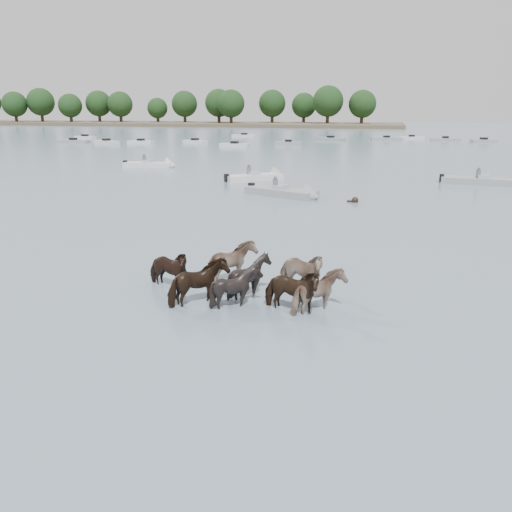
# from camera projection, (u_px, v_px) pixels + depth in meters

# --- Properties ---
(ground) EXTENTS (400.00, 400.00, 0.00)m
(ground) POSITION_uv_depth(u_px,v_px,m) (206.00, 294.00, 16.85)
(ground) COLOR slate
(ground) RESTS_ON ground
(shoreline) EXTENTS (160.00, 30.00, 1.00)m
(shoreline) POSITION_uv_depth(u_px,v_px,m) (155.00, 124.00, 172.83)
(shoreline) COLOR #4C4233
(shoreline) RESTS_ON ground
(pony_herd) EXTENTS (6.94, 4.20, 1.59)m
(pony_herd) POSITION_uv_depth(u_px,v_px,m) (247.00, 280.00, 16.34)
(pony_herd) COLOR black
(pony_herd) RESTS_ON ground
(swimming_pony) EXTENTS (0.72, 0.44, 0.44)m
(swimming_pony) POSITION_uv_depth(u_px,v_px,m) (354.00, 201.00, 33.00)
(swimming_pony) COLOR black
(swimming_pony) RESTS_ON ground
(motorboat_a) EXTENTS (5.07, 4.55, 1.92)m
(motorboat_a) POSITION_uv_depth(u_px,v_px,m) (262.00, 177.00, 43.10)
(motorboat_a) COLOR silver
(motorboat_a) RESTS_ON ground
(motorboat_b) EXTENTS (5.75, 3.75, 1.92)m
(motorboat_b) POSITION_uv_depth(u_px,v_px,m) (290.00, 193.00, 34.96)
(motorboat_b) COLOR gray
(motorboat_b) RESTS_ON ground
(motorboat_c) EXTENTS (6.83, 2.46, 1.92)m
(motorboat_c) POSITION_uv_depth(u_px,v_px,m) (495.00, 182.00, 40.39)
(motorboat_c) COLOR gray
(motorboat_c) RESTS_ON ground
(motorboat_f) EXTENTS (5.45, 2.22, 1.92)m
(motorboat_f) POSITION_uv_depth(u_px,v_px,m) (156.00, 165.00, 52.16)
(motorboat_f) COLOR silver
(motorboat_f) RESTS_ON ground
(distant_flotilla) EXTENTS (106.15, 28.15, 0.93)m
(distant_flotilla) POSITION_uv_depth(u_px,v_px,m) (359.00, 142.00, 86.61)
(distant_flotilla) COLOR silver
(distant_flotilla) RESTS_ON ground
(treeline) EXTENTS (147.54, 21.89, 12.13)m
(treeline) POSITION_uv_depth(u_px,v_px,m) (145.00, 104.00, 170.64)
(treeline) COLOR #382619
(treeline) RESTS_ON ground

